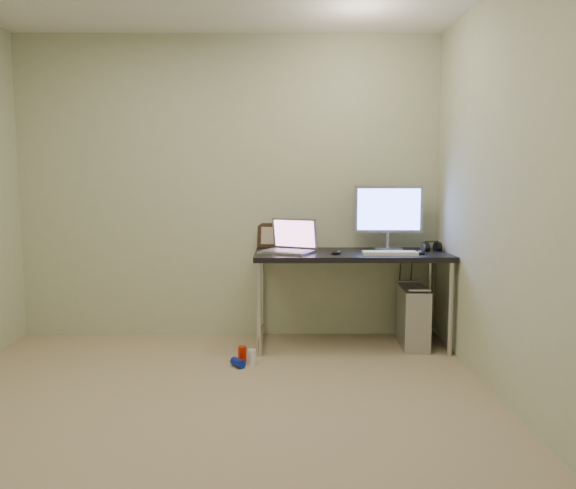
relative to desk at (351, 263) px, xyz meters
The scene contains 18 objects.
floor 1.85m from the desk, 124.74° to the right, with size 3.50×3.50×0.00m, color tan.
wall_back 1.19m from the desk, 161.44° to the left, with size 3.50×0.02×2.50m, color beige.
wall_right 1.71m from the desk, 61.66° to the right, with size 0.02×3.50×2.50m, color beige.
desk is the anchor object (origin of this frame).
tower_computer 0.66m from the desk, ahead, with size 0.22×0.46×0.50m.
cable_a 0.59m from the desk, 32.14° to the left, with size 0.01×0.01×0.70m, color black.
cable_b 0.66m from the desk, 25.90° to the left, with size 0.01×0.01×0.72m, color black.
can_red 1.11m from the desk, 153.41° to the right, with size 0.06×0.06×0.11m, color red.
can_white 1.09m from the desk, 147.55° to the right, with size 0.06×0.06×0.11m, color white.
can_blue 1.19m from the desk, 147.89° to the right, with size 0.06×0.06×0.11m, color #0D1CA4.
laptop 0.50m from the desk, behind, with size 0.48×0.44×0.26m.
monitor 0.54m from the desk, 28.65° to the left, with size 0.56×0.17×0.52m.
keyboard 0.34m from the desk, 30.70° to the right, with size 0.41×0.13×0.02m, color white.
mouse_right 0.54m from the desk, 13.12° to the right, with size 0.06×0.10×0.03m, color black.
mouse_left 0.19m from the desk, 140.81° to the right, with size 0.07×0.12×0.04m, color black.
headphones 0.67m from the desk, ahead, with size 0.17×0.10×0.10m.
picture_frame 0.72m from the desk, 153.78° to the left, with size 0.26×0.03×0.21m, color black.
webcam 0.45m from the desk, 145.74° to the left, with size 0.04×0.04×0.11m.
Camera 1 is at (0.44, -2.96, 1.29)m, focal length 35.00 mm.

